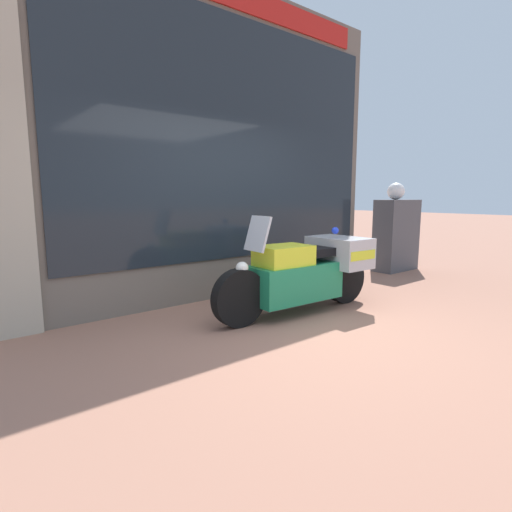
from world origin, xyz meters
TOP-DOWN VIEW (x-y plane):
  - ground_plane at (0.00, 0.00)m, footprint 60.00×60.00m
  - shop_building at (-0.42, 2.00)m, footprint 6.13×0.55m
  - window_display at (0.39, 2.03)m, footprint 4.75×0.30m
  - paramedic_motorcycle at (0.57, 0.58)m, footprint 2.32×0.81m
  - utility_cabinet at (3.87, 1.42)m, footprint 0.94×0.43m
  - white_helmet at (3.85, 1.47)m, footprint 0.31×0.31m

SIDE VIEW (x-z plane):
  - ground_plane at x=0.00m, z-range 0.00..0.00m
  - window_display at x=0.39m, z-range -0.54..1.52m
  - paramedic_motorcycle at x=0.57m, z-range -0.08..1.11m
  - utility_cabinet at x=3.87m, z-range 0.00..1.33m
  - white_helmet at x=3.85m, z-range 1.33..1.65m
  - shop_building at x=-0.42m, z-range 0.01..4.21m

